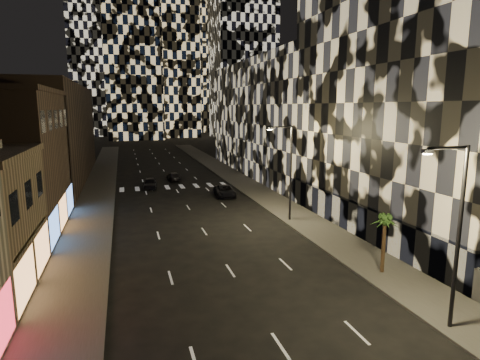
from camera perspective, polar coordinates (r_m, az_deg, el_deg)
sidewalk_left at (r=55.76m, az=-19.54°, el=-1.41°), size 4.00×120.00×0.15m
sidewalk_right at (r=58.05m, az=0.55°, el=-0.36°), size 4.00×120.00×0.15m
curb_left at (r=55.67m, az=-17.39°, el=-1.30°), size 0.20×120.00×0.15m
curb_right at (r=57.48m, az=-1.46°, el=-0.47°), size 0.20×120.00×0.15m
retail_filler_left at (r=65.56m, az=-25.59°, el=5.97°), size 10.00×40.00×14.00m
midrise_right at (r=39.35m, az=26.45°, el=9.49°), size 16.00×25.00×22.00m
midrise_base at (r=35.88m, az=16.08°, el=-5.18°), size 0.60×25.00×3.00m
midrise_filler_right at (r=67.08m, az=7.10°, el=8.68°), size 16.00×40.00×18.00m
streetlight_near at (r=21.54m, az=28.32°, el=-5.72°), size 2.55×0.25×9.00m
streetlight_far at (r=38.05m, az=6.90°, el=1.96°), size 2.55×0.25×9.00m
car_dark_midlane at (r=55.41m, az=-12.67°, el=-0.46°), size 2.09×4.35×1.43m
car_dark_oncoming at (r=60.87m, az=-9.42°, el=0.51°), size 1.87×4.24×1.21m
car_dark_rightlane at (r=49.18m, az=-2.17°, el=-1.60°), size 2.73×5.14×1.38m
palm_tree at (r=27.67m, az=19.92°, el=-5.96°), size 1.98×1.99×3.92m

